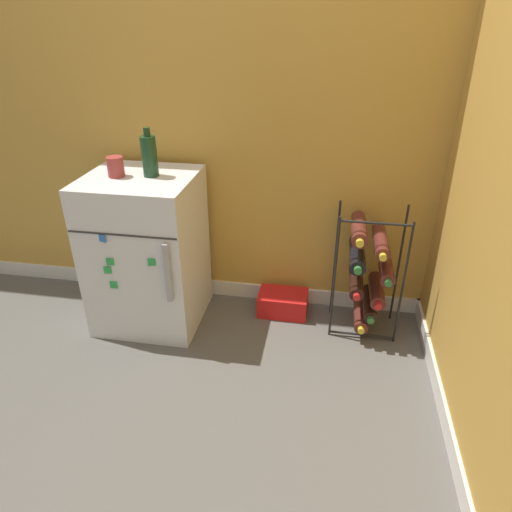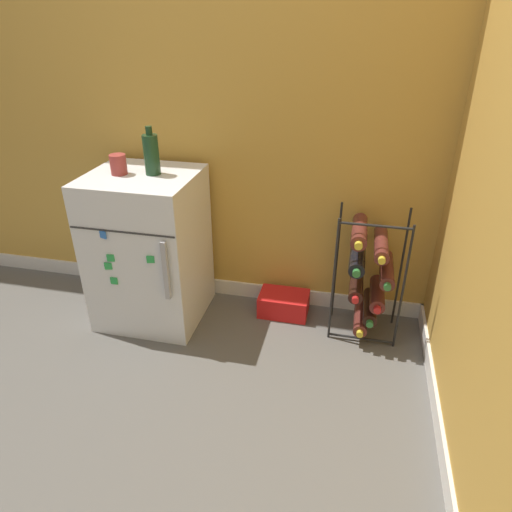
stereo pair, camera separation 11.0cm
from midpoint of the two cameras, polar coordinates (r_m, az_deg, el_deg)
ground_plane at (r=2.31m, az=-2.22°, el=-12.51°), size 14.00×14.00×0.00m
wall_back at (r=2.34m, az=1.16°, el=21.70°), size 6.92×0.07×2.50m
mini_fridge at (r=2.45m, az=-11.94°, el=0.89°), size 0.53×0.52×0.81m
wine_rack at (r=2.36m, az=15.15°, el=-2.31°), size 0.34×0.33×0.68m
soda_box at (r=2.57m, az=4.72°, el=-5.97°), size 0.27×0.18×0.12m
fridge_top_cup at (r=2.31m, az=-15.51°, el=10.95°), size 0.08×0.08×0.10m
fridge_top_bottle at (r=2.26m, az=-11.56°, el=12.37°), size 0.07×0.07×0.23m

